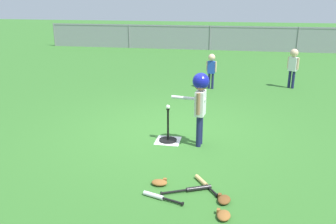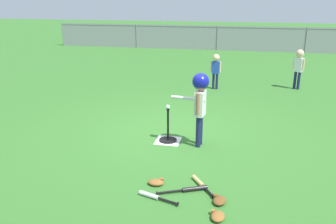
{
  "view_description": "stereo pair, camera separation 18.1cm",
  "coord_description": "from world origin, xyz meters",
  "px_view_note": "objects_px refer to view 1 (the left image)",
  "views": [
    {
      "loc": [
        1.1,
        -6.24,
        2.51
      ],
      "look_at": [
        0.04,
        -0.46,
        0.55
      ],
      "focal_mm": 37.59,
      "sensor_mm": 36.0,
      "label": 1
    },
    {
      "loc": [
        1.28,
        -6.21,
        2.51
      ],
      "look_at": [
        0.04,
        -0.46,
        0.55
      ],
      "focal_mm": 37.59,
      "sensor_mm": 36.0,
      "label": 2
    }
  ],
  "objects_px": {
    "fielder_near_left": "(293,63)",
    "glove_tossed_aside": "(160,182)",
    "baseball_on_tee": "(168,107)",
    "fielder_deep_right": "(211,66)",
    "spare_bat_black": "(194,189)",
    "glove_near_bats": "(223,215)",
    "glove_by_plate": "(224,199)",
    "spare_bat_silver": "(158,196)",
    "spare_bat_wood": "(203,183)",
    "batting_tee": "(168,136)",
    "batter_child": "(200,95)"
  },
  "relations": [
    {
      "from": "spare_bat_silver",
      "to": "glove_near_bats",
      "type": "height_order",
      "value": "glove_near_bats"
    },
    {
      "from": "spare_bat_silver",
      "to": "glove_near_bats",
      "type": "distance_m",
      "value": 0.89
    },
    {
      "from": "batter_child",
      "to": "spare_bat_silver",
      "type": "height_order",
      "value": "batter_child"
    },
    {
      "from": "spare_bat_silver",
      "to": "spare_bat_wood",
      "type": "height_order",
      "value": "same"
    },
    {
      "from": "fielder_deep_right",
      "to": "spare_bat_silver",
      "type": "xyz_separation_m",
      "value": [
        -0.3,
        -5.82,
        -0.6
      ]
    },
    {
      "from": "batter_child",
      "to": "spare_bat_silver",
      "type": "xyz_separation_m",
      "value": [
        -0.36,
        -1.82,
        -0.89
      ]
    },
    {
      "from": "batting_tee",
      "to": "spare_bat_wood",
      "type": "xyz_separation_m",
      "value": [
        0.77,
        -1.44,
        -0.06
      ]
    },
    {
      "from": "spare_bat_silver",
      "to": "batting_tee",
      "type": "bearing_deg",
      "value": 96.31
    },
    {
      "from": "fielder_deep_right",
      "to": "glove_tossed_aside",
      "type": "xyz_separation_m",
      "value": [
        -0.34,
        -5.47,
        -0.6
      ]
    },
    {
      "from": "fielder_near_left",
      "to": "glove_tossed_aside",
      "type": "xyz_separation_m",
      "value": [
        -2.58,
        -5.95,
        -0.68
      ]
    },
    {
      "from": "spare_bat_wood",
      "to": "spare_bat_black",
      "type": "height_order",
      "value": "same"
    },
    {
      "from": "baseball_on_tee",
      "to": "glove_by_plate",
      "type": "distance_m",
      "value": 2.2
    },
    {
      "from": "spare_bat_black",
      "to": "fielder_near_left",
      "type": "bearing_deg",
      "value": 70.84
    },
    {
      "from": "baseball_on_tee",
      "to": "fielder_near_left",
      "type": "height_order",
      "value": "fielder_near_left"
    },
    {
      "from": "batting_tee",
      "to": "batter_child",
      "type": "height_order",
      "value": "batter_child"
    },
    {
      "from": "glove_by_plate",
      "to": "glove_near_bats",
      "type": "bearing_deg",
      "value": -89.05
    },
    {
      "from": "spare_bat_wood",
      "to": "glove_by_plate",
      "type": "distance_m",
      "value": 0.49
    },
    {
      "from": "spare_bat_wood",
      "to": "glove_tossed_aside",
      "type": "height_order",
      "value": "glove_tossed_aside"
    },
    {
      "from": "fielder_near_left",
      "to": "glove_near_bats",
      "type": "relative_size",
      "value": 4.74
    },
    {
      "from": "fielder_deep_right",
      "to": "spare_bat_wood",
      "type": "relative_size",
      "value": 1.96
    },
    {
      "from": "baseball_on_tee",
      "to": "spare_bat_wood",
      "type": "distance_m",
      "value": 1.74
    },
    {
      "from": "glove_near_bats",
      "to": "spare_bat_black",
      "type": "bearing_deg",
      "value": 127.81
    },
    {
      "from": "fielder_near_left",
      "to": "spare_bat_black",
      "type": "height_order",
      "value": "fielder_near_left"
    },
    {
      "from": "baseball_on_tee",
      "to": "spare_bat_black",
      "type": "bearing_deg",
      "value": -68.32
    },
    {
      "from": "spare_bat_wood",
      "to": "spare_bat_black",
      "type": "xyz_separation_m",
      "value": [
        -0.12,
        -0.19,
        0.0
      ]
    },
    {
      "from": "batting_tee",
      "to": "glove_tossed_aside",
      "type": "bearing_deg",
      "value": -83.92
    },
    {
      "from": "batter_child",
      "to": "spare_bat_wood",
      "type": "xyz_separation_m",
      "value": [
        0.2,
        -1.35,
        -0.89
      ]
    },
    {
      "from": "spare_bat_silver",
      "to": "spare_bat_black",
      "type": "distance_m",
      "value": 0.51
    },
    {
      "from": "spare_bat_wood",
      "to": "glove_by_plate",
      "type": "bearing_deg",
      "value": -52.84
    },
    {
      "from": "spare_bat_black",
      "to": "glove_near_bats",
      "type": "xyz_separation_m",
      "value": [
        0.42,
        -0.54,
        0.01
      ]
    },
    {
      "from": "spare_bat_black",
      "to": "spare_bat_silver",
      "type": "bearing_deg",
      "value": -148.35
    },
    {
      "from": "fielder_near_left",
      "to": "glove_tossed_aside",
      "type": "relative_size",
      "value": 5.02
    },
    {
      "from": "fielder_near_left",
      "to": "batting_tee",
      "type": "bearing_deg",
      "value": -121.96
    },
    {
      "from": "baseball_on_tee",
      "to": "fielder_near_left",
      "type": "xyz_separation_m",
      "value": [
        2.74,
        4.39,
        0.07
      ]
    },
    {
      "from": "spare_bat_black",
      "to": "glove_tossed_aside",
      "type": "relative_size",
      "value": 2.99
    },
    {
      "from": "baseball_on_tee",
      "to": "fielder_deep_right",
      "type": "xyz_separation_m",
      "value": [
        0.51,
        3.92,
        -0.01
      ]
    },
    {
      "from": "fielder_deep_right",
      "to": "glove_near_bats",
      "type": "height_order",
      "value": "fielder_deep_right"
    },
    {
      "from": "batter_child",
      "to": "spare_bat_wood",
      "type": "distance_m",
      "value": 1.63
    },
    {
      "from": "spare_bat_black",
      "to": "glove_near_bats",
      "type": "distance_m",
      "value": 0.68
    },
    {
      "from": "batter_child",
      "to": "glove_by_plate",
      "type": "xyz_separation_m",
      "value": [
        0.49,
        -1.74,
        -0.89
      ]
    },
    {
      "from": "baseball_on_tee",
      "to": "fielder_near_left",
      "type": "bearing_deg",
      "value": 58.04
    },
    {
      "from": "fielder_near_left",
      "to": "spare_bat_black",
      "type": "distance_m",
      "value": 6.41
    },
    {
      "from": "spare_bat_black",
      "to": "glove_by_plate",
      "type": "bearing_deg",
      "value": -25.37
    },
    {
      "from": "fielder_deep_right",
      "to": "glove_near_bats",
      "type": "relative_size",
      "value": 4.2
    },
    {
      "from": "fielder_deep_right",
      "to": "spare_bat_silver",
      "type": "bearing_deg",
      "value": -92.92
    },
    {
      "from": "baseball_on_tee",
      "to": "glove_near_bats",
      "type": "height_order",
      "value": "baseball_on_tee"
    },
    {
      "from": "glove_by_plate",
      "to": "glove_near_bats",
      "type": "xyz_separation_m",
      "value": [
        0.01,
        -0.34,
        0.0
      ]
    },
    {
      "from": "fielder_near_left",
      "to": "glove_by_plate",
      "type": "relative_size",
      "value": 4.52
    },
    {
      "from": "batting_tee",
      "to": "glove_tossed_aside",
      "type": "relative_size",
      "value": 2.76
    },
    {
      "from": "batting_tee",
      "to": "glove_near_bats",
      "type": "distance_m",
      "value": 2.41
    }
  ]
}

